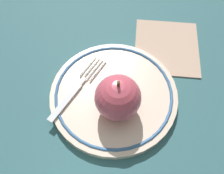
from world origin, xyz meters
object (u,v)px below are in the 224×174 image
Objects in this scene: fork at (76,89)px; napkin_folded at (167,46)px; apple_red_whole at (118,98)px; plate at (112,94)px.

fork reaches higher than napkin_folded.
apple_red_whole reaches higher than napkin_folded.
plate is 1.52× the size of fork.
fork is (0.09, -0.03, -0.04)m from apple_red_whole.
apple_red_whole is 0.10m from fork.
napkin_folded is at bearing -124.84° from plate.
fork is (0.07, 0.00, 0.01)m from plate.
apple_red_whole reaches higher than fork.
fork is 0.23m from napkin_folded.
plate is 2.70× the size of apple_red_whole.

